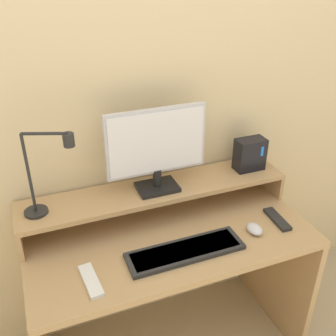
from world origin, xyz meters
name	(u,v)px	position (x,y,z in m)	size (l,w,h in m)	color
wall_back	(143,88)	(0.00, 0.60, 1.25)	(6.00, 0.05, 2.50)	beige
desk	(171,271)	(0.00, 0.28, 0.50)	(1.19, 0.56, 0.70)	tan
monitor_shelf	(157,192)	(0.00, 0.45, 0.82)	(1.19, 0.23, 0.14)	tan
monitor	(156,147)	(0.00, 0.44, 1.04)	(0.43, 0.13, 0.37)	black
desk_lamp	(46,175)	(-0.45, 0.42, 1.01)	(0.22, 0.13, 0.35)	black
router_dock	(250,154)	(0.47, 0.45, 0.92)	(0.14, 0.08, 0.15)	black
keyboard	(185,251)	(0.01, 0.16, 0.71)	(0.47, 0.14, 0.02)	#282828
mouse	(255,229)	(0.34, 0.17, 0.72)	(0.06, 0.08, 0.03)	silver
remote_control	(91,281)	(-0.37, 0.14, 0.71)	(0.06, 0.18, 0.02)	white
remote_secondary	(277,219)	(0.48, 0.20, 0.71)	(0.06, 0.17, 0.02)	black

